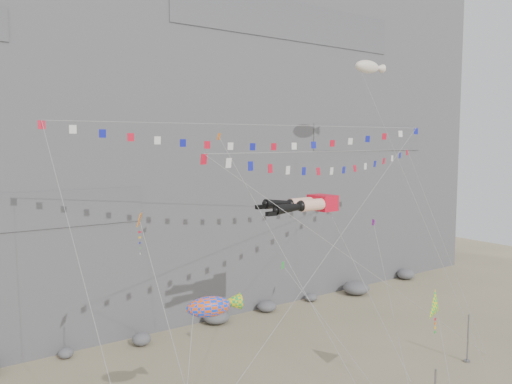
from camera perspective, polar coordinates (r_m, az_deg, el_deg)
cliff at (r=60.87m, az=-11.99°, el=12.68°), size 80.00×28.00×50.00m
talus_boulders at (r=49.71m, az=-4.54°, el=-14.06°), size 60.00×3.00×1.20m
anchor_pole_right at (r=44.26m, az=23.06°, el=-15.13°), size 0.12×0.12×3.87m
legs_kite at (r=36.71m, az=5.61°, el=-1.43°), size 6.62×12.81×17.36m
flag_banner_upper at (r=38.57m, az=0.83°, el=7.64°), size 31.13×12.92×25.81m
flag_banner_lower at (r=38.78m, az=9.39°, el=4.59°), size 28.79×11.32×20.87m
harlequin_kite at (r=29.44m, az=-13.13°, el=-3.26°), size 1.60×9.41×15.38m
fish_windsock at (r=27.55m, az=-5.43°, el=-12.96°), size 5.74×4.60×9.88m
delta_kite at (r=35.40m, az=19.89°, el=-12.22°), size 4.23×4.70×8.59m
blimp_windsock at (r=49.28m, az=12.60°, el=13.73°), size 4.06×13.59×27.57m
small_kite_a at (r=34.39m, az=-3.81°, el=5.51°), size 4.05×13.66×22.23m
small_kite_b at (r=43.33m, az=13.32°, el=-3.71°), size 8.30×11.43×16.94m
small_kite_c at (r=34.88m, az=3.30°, el=-8.63°), size 3.17×9.64×12.84m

